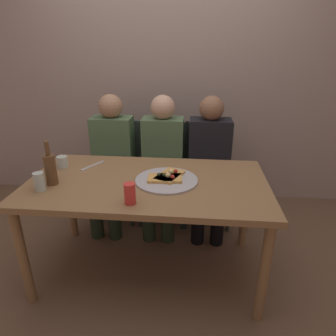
% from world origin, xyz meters
% --- Properties ---
extents(ground_plane, '(8.00, 8.00, 0.00)m').
position_xyz_m(ground_plane, '(0.00, 0.00, 0.00)').
color(ground_plane, brown).
extents(back_wall, '(6.00, 0.10, 2.60)m').
position_xyz_m(back_wall, '(0.00, 1.32, 1.30)').
color(back_wall, gray).
rests_on(back_wall, ground_plane).
extents(dining_table, '(1.57, 0.86, 0.73)m').
position_xyz_m(dining_table, '(0.00, 0.00, 0.66)').
color(dining_table, olive).
rests_on(dining_table, ground_plane).
extents(pizza_tray, '(0.41, 0.41, 0.01)m').
position_xyz_m(pizza_tray, '(0.13, 0.01, 0.74)').
color(pizza_tray, '#ADADB2').
rests_on(pizza_tray, dining_table).
extents(pizza_slice_last, '(0.23, 0.15, 0.05)m').
position_xyz_m(pizza_slice_last, '(0.12, 0.00, 0.76)').
color(pizza_slice_last, tan).
rests_on(pizza_slice_last, pizza_tray).
extents(pizza_slice_extra, '(0.21, 0.25, 0.05)m').
position_xyz_m(pizza_slice_extra, '(0.14, 0.05, 0.76)').
color(pizza_slice_extra, tan).
rests_on(pizza_slice_extra, pizza_tray).
extents(wine_bottle, '(0.07, 0.07, 0.29)m').
position_xyz_m(wine_bottle, '(-0.60, -0.11, 0.84)').
color(wine_bottle, brown).
rests_on(wine_bottle, dining_table).
extents(tumbler_near, '(0.08, 0.08, 0.08)m').
position_xyz_m(tumbler_near, '(-0.65, 0.17, 0.77)').
color(tumbler_near, '#B7C6BC').
rests_on(tumbler_near, dining_table).
extents(tumbler_far, '(0.06, 0.06, 0.12)m').
position_xyz_m(tumbler_far, '(-0.63, -0.20, 0.79)').
color(tumbler_far, '#B7C6BC').
rests_on(tumbler_far, dining_table).
extents(soda_can, '(0.07, 0.07, 0.12)m').
position_xyz_m(soda_can, '(-0.05, -0.31, 0.79)').
color(soda_can, red).
rests_on(soda_can, dining_table).
extents(table_knife, '(0.12, 0.20, 0.01)m').
position_xyz_m(table_knife, '(-0.44, 0.21, 0.74)').
color(table_knife, '#B7B7BC').
rests_on(table_knife, dining_table).
extents(chair_left, '(0.44, 0.44, 0.90)m').
position_xyz_m(chair_left, '(-0.44, 0.83, 0.51)').
color(chair_left, '#2D3833').
rests_on(chair_left, ground_plane).
extents(chair_middle, '(0.44, 0.44, 0.90)m').
position_xyz_m(chair_middle, '(0.02, 0.83, 0.51)').
color(chair_middle, '#2D3833').
rests_on(chair_middle, ground_plane).
extents(chair_right, '(0.44, 0.44, 0.90)m').
position_xyz_m(chair_right, '(0.43, 0.83, 0.51)').
color(chair_right, '#2D3833').
rests_on(chair_right, ground_plane).
extents(guest_in_sweater, '(0.36, 0.56, 1.17)m').
position_xyz_m(guest_in_sweater, '(-0.44, 0.68, 0.64)').
color(guest_in_sweater, '#4C6B47').
rests_on(guest_in_sweater, ground_plane).
extents(guest_in_beanie, '(0.36, 0.56, 1.17)m').
position_xyz_m(guest_in_beanie, '(0.02, 0.68, 0.64)').
color(guest_in_beanie, '#4C6B47').
rests_on(guest_in_beanie, ground_plane).
extents(guest_by_wall, '(0.36, 0.56, 1.17)m').
position_xyz_m(guest_by_wall, '(0.43, 0.68, 0.64)').
color(guest_by_wall, black).
rests_on(guest_by_wall, ground_plane).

